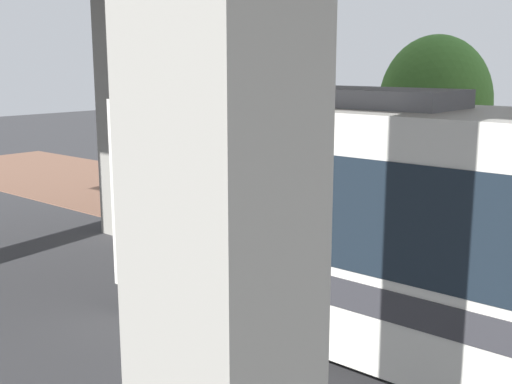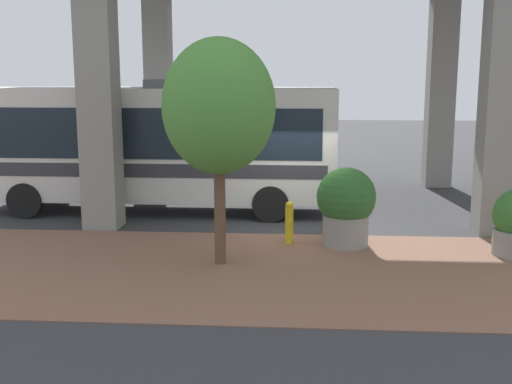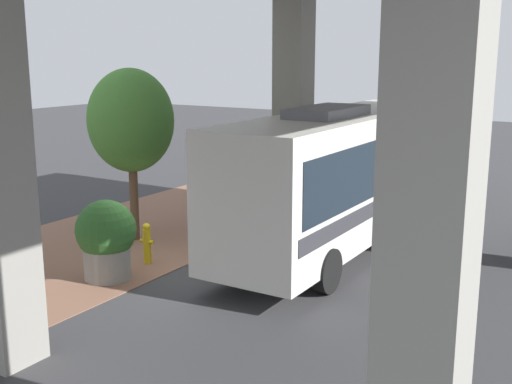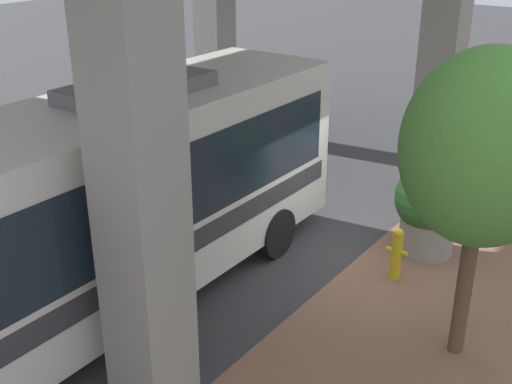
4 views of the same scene
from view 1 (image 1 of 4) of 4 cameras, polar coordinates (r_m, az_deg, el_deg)
ground_plane at (r=13.30m, az=3.96°, el=-6.82°), size 80.00×80.00×0.00m
sidewalk_strip at (r=15.70m, az=10.55°, el=-4.07°), size 6.00×40.00×0.02m
bus at (r=8.63m, az=15.07°, el=-3.03°), size 2.60×10.17×3.83m
fire_hydrant at (r=13.79m, az=6.59°, el=-3.91°), size 0.41×0.20×1.04m
planter_front at (r=17.43m, az=-6.29°, el=0.03°), size 1.19×1.19×1.51m
planter_middle at (r=14.47m, az=2.42°, el=-1.27°), size 1.38×1.38×1.87m
street_tree_near at (r=14.09m, az=15.62°, el=7.60°), size 2.33×2.33×4.73m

